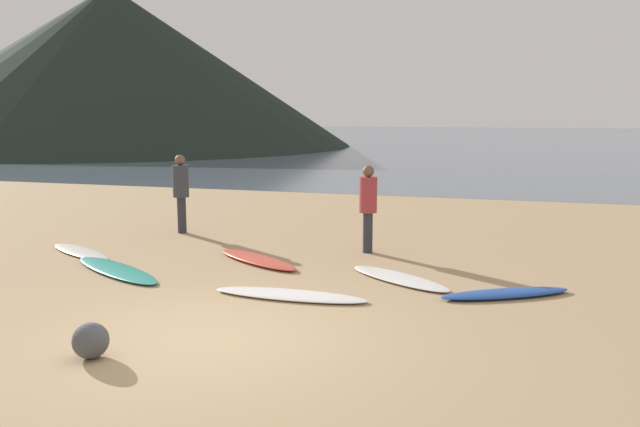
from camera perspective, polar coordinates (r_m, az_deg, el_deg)
ground_plane at (r=17.42m, az=5.28°, el=-0.46°), size 120.00×120.00×0.20m
ocean_water at (r=71.06m, az=14.20°, el=6.44°), size 140.00×100.00×0.01m
headland_hill at (r=55.97m, az=-17.73°, el=12.16°), size 38.28×38.28×12.61m
surfboard_0 at (r=13.49m, az=-20.33°, el=-3.16°), size 2.08×1.46×0.07m
surfboard_1 at (r=11.74m, az=-17.49°, el=-4.73°), size 2.59×1.86×0.08m
surfboard_2 at (r=11.99m, az=-5.55°, el=-4.03°), size 2.17×1.67×0.10m
surfboard_3 at (r=9.72m, az=-2.64°, el=-7.16°), size 2.38×0.59×0.07m
surfboard_4 at (r=10.73m, az=6.97°, el=-5.66°), size 2.08×1.69×0.07m
surfboard_5 at (r=10.13m, az=16.01°, el=-6.77°), size 2.03×1.45×0.10m
person_1 at (r=14.97m, az=-12.14°, el=2.28°), size 0.36×0.36×1.78m
person_2 at (r=12.60m, az=4.25°, el=1.06°), size 0.35×0.35×1.71m
beach_rock_near at (r=7.80m, az=-19.52°, el=-10.49°), size 0.41×0.41×0.41m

